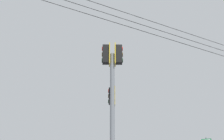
% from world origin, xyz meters
% --- Properties ---
extents(signal_mast_assembly, '(3.56, 4.63, 7.20)m').
position_xyz_m(signal_mast_assembly, '(0.05, -0.01, 5.11)').
color(signal_mast_assembly, slate).
rests_on(signal_mast_assembly, ground).
extents(overhead_wire_span, '(20.19, 3.87, 1.49)m').
position_xyz_m(overhead_wire_span, '(-1.35, -0.49, 8.90)').
color(overhead_wire_span, black).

